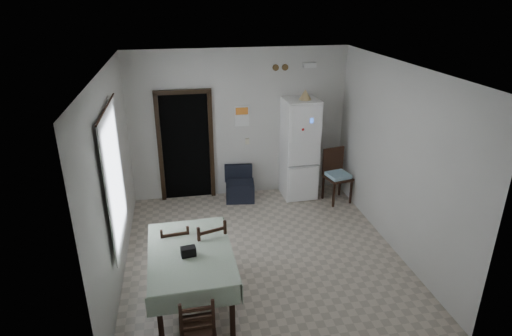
{
  "coord_description": "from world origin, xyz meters",
  "views": [
    {
      "loc": [
        -1.15,
        -5.64,
        3.84
      ],
      "look_at": [
        0.0,
        0.5,
        1.25
      ],
      "focal_mm": 30.0,
      "sensor_mm": 36.0,
      "label": 1
    }
  ],
  "objects_px": {
    "fridge": "(299,149)",
    "dining_table": "(192,278)",
    "dining_chair_far_right": "(208,250)",
    "dining_chair_far_left": "(176,251)",
    "dining_chair_near_head": "(197,325)",
    "corner_chair": "(338,176)",
    "navy_seat": "(240,184)"
  },
  "relations": [
    {
      "from": "navy_seat",
      "to": "dining_chair_far_right",
      "type": "distance_m",
      "value": 2.62
    },
    {
      "from": "corner_chair",
      "to": "dining_table",
      "type": "xyz_separation_m",
      "value": [
        -2.93,
        -2.52,
        -0.11
      ]
    },
    {
      "from": "dining_table",
      "to": "dining_chair_near_head",
      "type": "bearing_deg",
      "value": -90.81
    },
    {
      "from": "navy_seat",
      "to": "dining_chair_near_head",
      "type": "height_order",
      "value": "dining_chair_near_head"
    },
    {
      "from": "fridge",
      "to": "dining_chair_far_right",
      "type": "height_order",
      "value": "fridge"
    },
    {
      "from": "dining_table",
      "to": "dining_chair_far_right",
      "type": "distance_m",
      "value": 0.53
    },
    {
      "from": "fridge",
      "to": "dining_table",
      "type": "height_order",
      "value": "fridge"
    },
    {
      "from": "fridge",
      "to": "corner_chair",
      "type": "relative_size",
      "value": 1.88
    },
    {
      "from": "dining_chair_near_head",
      "to": "dining_chair_far_right",
      "type": "bearing_deg",
      "value": -100.94
    },
    {
      "from": "fridge",
      "to": "dining_table",
      "type": "distance_m",
      "value": 3.75
    },
    {
      "from": "corner_chair",
      "to": "dining_chair_far_right",
      "type": "distance_m",
      "value": 3.38
    },
    {
      "from": "dining_table",
      "to": "dining_chair_far_right",
      "type": "bearing_deg",
      "value": 60.02
    },
    {
      "from": "corner_chair",
      "to": "dining_chair_far_right",
      "type": "height_order",
      "value": "corner_chair"
    },
    {
      "from": "fridge",
      "to": "dining_table",
      "type": "relative_size",
      "value": 1.25
    },
    {
      "from": "navy_seat",
      "to": "dining_table",
      "type": "height_order",
      "value": "dining_table"
    },
    {
      "from": "dining_table",
      "to": "dining_chair_far_left",
      "type": "relative_size",
      "value": 1.68
    },
    {
      "from": "dining_chair_far_left",
      "to": "dining_chair_far_right",
      "type": "bearing_deg",
      "value": 159.98
    },
    {
      "from": "navy_seat",
      "to": "dining_chair_far_right",
      "type": "relative_size",
      "value": 0.65
    },
    {
      "from": "fridge",
      "to": "dining_chair_far_right",
      "type": "bearing_deg",
      "value": -130.42
    },
    {
      "from": "dining_chair_far_left",
      "to": "dining_chair_near_head",
      "type": "height_order",
      "value": "dining_chair_far_left"
    },
    {
      "from": "navy_seat",
      "to": "dining_chair_far_left",
      "type": "distance_m",
      "value": 2.69
    },
    {
      "from": "fridge",
      "to": "dining_chair_far_left",
      "type": "xyz_separation_m",
      "value": [
        -2.46,
        -2.37,
        -0.52
      ]
    },
    {
      "from": "dining_table",
      "to": "dining_chair_far_left",
      "type": "xyz_separation_m",
      "value": [
        -0.2,
        0.57,
        0.06
      ]
    },
    {
      "from": "dining_chair_far_left",
      "to": "dining_chair_near_head",
      "type": "distance_m",
      "value": 1.5
    },
    {
      "from": "corner_chair",
      "to": "navy_seat",
      "type": "bearing_deg",
      "value": 154.95
    },
    {
      "from": "dining_table",
      "to": "dining_chair_far_left",
      "type": "distance_m",
      "value": 0.61
    },
    {
      "from": "dining_chair_far_right",
      "to": "dining_chair_near_head",
      "type": "bearing_deg",
      "value": 62.92
    },
    {
      "from": "dining_chair_far_left",
      "to": "dining_chair_far_right",
      "type": "height_order",
      "value": "dining_chair_far_right"
    },
    {
      "from": "navy_seat",
      "to": "dining_chair_far_right",
      "type": "bearing_deg",
      "value": -101.2
    },
    {
      "from": "fridge",
      "to": "corner_chair",
      "type": "distance_m",
      "value": 0.92
    },
    {
      "from": "fridge",
      "to": "dining_chair_far_left",
      "type": "bearing_deg",
      "value": -137.45
    },
    {
      "from": "fridge",
      "to": "navy_seat",
      "type": "height_order",
      "value": "fridge"
    }
  ]
}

